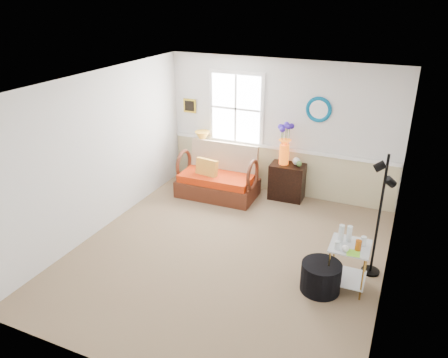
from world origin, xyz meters
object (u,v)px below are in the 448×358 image
at_px(lamp_stand, 201,169).
at_px(side_table, 348,266).
at_px(floor_lamp, 379,217).
at_px(ottoman, 321,277).
at_px(loveseat, 218,172).
at_px(cabinet, 287,182).

xyz_separation_m(lamp_stand, side_table, (3.39, -2.36, 0.05)).
distance_m(side_table, floor_lamp, 0.80).
bearing_deg(floor_lamp, ottoman, -143.59).
distance_m(loveseat, floor_lamp, 3.40).
xyz_separation_m(cabinet, ottoman, (1.23, -2.54, -0.14)).
relative_size(side_table, ottoman, 1.22).
bearing_deg(cabinet, loveseat, -163.25).
height_order(loveseat, floor_lamp, floor_lamp).
bearing_deg(floor_lamp, lamp_stand, 138.71).
height_order(floor_lamp, ottoman, floor_lamp).
bearing_deg(ottoman, cabinet, 115.76).
height_order(loveseat, side_table, loveseat).
xyz_separation_m(cabinet, side_table, (1.53, -2.32, -0.02)).
xyz_separation_m(lamp_stand, cabinet, (1.86, -0.04, 0.07)).
bearing_deg(loveseat, lamp_stand, 139.96).
height_order(side_table, ottoman, side_table).
height_order(loveseat, cabinet, loveseat).
relative_size(lamp_stand, floor_lamp, 0.30).
bearing_deg(ottoman, loveseat, 139.76).
relative_size(lamp_stand, side_table, 0.84).
distance_m(lamp_stand, floor_lamp, 4.17).
relative_size(cabinet, side_table, 1.07).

